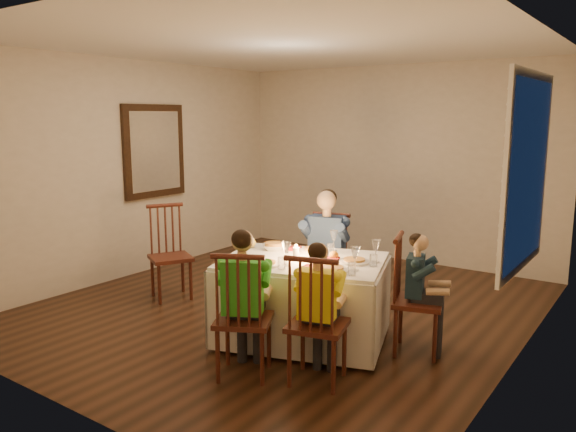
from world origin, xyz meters
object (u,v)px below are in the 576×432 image
Objects in this scene: chair_near_left at (245,375)px; chair_end at (416,352)px; chair_near_right at (317,381)px; adult at (325,312)px; chair_adult at (325,312)px; child_green at (245,375)px; chair_extra at (172,298)px; child_yellow at (317,381)px; serving_bowl at (274,247)px; dining_table at (303,283)px; child_teal at (416,352)px.

chair_end is (0.90, 1.14, 0.00)m from chair_near_left.
adult is at bearing -76.22° from chair_near_right.
child_green is at bearing -96.29° from chair_adult.
chair_extra is 2.43m from child_yellow.
chair_near_right is 0.98× the size of chair_extra.
chair_near_right is 2.43m from chair_extra.
chair_near_left is at bearing -89.26° from chair_extra.
serving_bowl is at bearing -93.81° from child_green.
adult is at bearing -109.89° from chair_near_left.
serving_bowl is (-0.93, 0.73, 0.75)m from chair_near_right.
dining_table is 0.97m from child_green.
chair_adult is at bearing 54.35° from chair_end.
child_green is at bearing 8.98° from child_yellow.
chair_adult is 1.48m from child_yellow.
chair_extra is (-2.71, -0.17, 0.00)m from chair_end.
dining_table is at bearing -116.68° from child_green.
child_green is (0.21, -1.52, 0.00)m from adult.
chair_near_left is (0.02, -0.82, -0.52)m from dining_table.
chair_near_right is 1.48m from adult.
chair_adult is at bearing 69.42° from serving_bowl.
child_green is (0.00, 0.00, 0.00)m from chair_near_left.
chair_near_right is 0.93× the size of child_yellow.
dining_table reaches higher than chair_end.
child_yellow is 1.05× the size of child_teal.
serving_bowl reaches higher than chair_near_left.
chair_adult is at bearing 87.21° from dining_table.
chair_end is at bearing -128.78° from chair_near_right.
child_yellow is at bearing 176.39° from child_green.
dining_table is 1.66× the size of chair_near_right.
adult is (-0.19, 0.70, -0.52)m from dining_table.
dining_table is 1.45× the size of child_green.
child_yellow is at bearing -75.21° from chair_adult.
dining_table is at bearing 92.32° from chair_end.
adult is 1.48m from child_yellow.
dining_table reaches higher than adult.
dining_table is 1.63× the size of child_teal.
serving_bowl is (-1.33, -0.18, 0.75)m from child_teal.
chair_adult is 1.00× the size of chair_near_right.
adult is at bearing 0.00° from chair_adult.
chair_extra is at bearing -174.95° from chair_adult.
dining_table is 1.63× the size of chair_extra.
dining_table is at bearing -88.60° from adult.
child_green is (1.80, -0.97, 0.00)m from chair_extra.
child_yellow is 0.99m from child_teal.
serving_bowl is (-1.33, -0.18, 0.75)m from chair_end.
child_green is 5.37× the size of serving_bowl.
chair_extra is (-2.31, 0.74, 0.00)m from chair_near_right.
child_yellow is at bearing -38.02° from serving_bowl.
chair_near_right is at bearing 139.88° from child_teal.
chair_extra reaches higher than chair_end.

